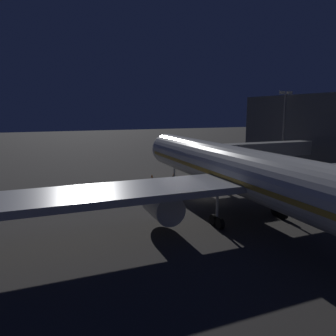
{
  "coord_description": "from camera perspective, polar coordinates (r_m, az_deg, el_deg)",
  "views": [
    {
      "loc": [
        21.24,
        38.95,
        12.35
      ],
      "look_at": [
        3.0,
        -6.28,
        3.5
      ],
      "focal_mm": 34.26,
      "sensor_mm": 36.0,
      "label": 1
    }
  ],
  "objects": [
    {
      "name": "traffic_cone_nose_port",
      "position": [
        61.2,
        1.01,
        -1.1
      ],
      "size": [
        0.36,
        0.36,
        0.55
      ],
      "primitive_type": "cone",
      "color": "orange",
      "rests_on": "ground_plane"
    },
    {
      "name": "ground_plane",
      "position": [
        46.06,
        6.42,
        -5.34
      ],
      "size": [
        320.0,
        320.0,
        0.0
      ],
      "primitive_type": "plane",
      "color": "#383533"
    },
    {
      "name": "apron_floodlight_mast",
      "position": [
        70.25,
        19.94,
        7.3
      ],
      "size": [
        2.9,
        0.5,
        16.07
      ],
      "color": "#59595E",
      "rests_on": "ground_plane"
    },
    {
      "name": "jet_bridge",
      "position": [
        56.9,
        14.16,
        3.0
      ],
      "size": [
        22.65,
        3.4,
        6.97
      ],
      "color": "#9E9E99",
      "rests_on": "ground_plane"
    },
    {
      "name": "airliner_at_gate",
      "position": [
        35.6,
        15.23,
        -1.55
      ],
      "size": [
        59.12,
        57.69,
        17.79
      ],
      "color": "silver",
      "rests_on": "ground_plane"
    },
    {
      "name": "traffic_cone_nose_starboard",
      "position": [
        59.66,
        -2.88,
        -1.41
      ],
      "size": [
        0.36,
        0.36,
        0.55
      ],
      "primitive_type": "cone",
      "color": "orange",
      "rests_on": "ground_plane"
    }
  ]
}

